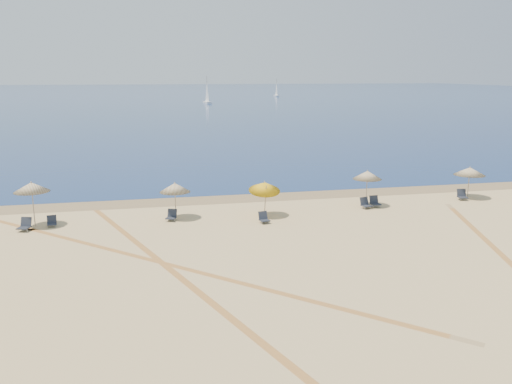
# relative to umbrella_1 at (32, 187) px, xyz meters

# --- Properties ---
(ocean) EXTENTS (500.00, 500.00, 0.00)m
(ocean) POSITION_rel_umbrella_1_xyz_m (13.29, 205.51, -2.31)
(ocean) COLOR #0C2151
(ocean) RESTS_ON ground
(wet_sand) EXTENTS (500.00, 500.00, 0.00)m
(wet_sand) POSITION_rel_umbrella_1_xyz_m (13.29, 4.51, -2.32)
(wet_sand) COLOR olive
(wet_sand) RESTS_ON ground
(umbrella_1) EXTENTS (2.01, 2.01, 2.66)m
(umbrella_1) POSITION_rel_umbrella_1_xyz_m (0.00, 0.00, 0.00)
(umbrella_1) COLOR gray
(umbrella_1) RESTS_ON ground
(umbrella_2) EXTENTS (1.86, 1.86, 2.28)m
(umbrella_2) POSITION_rel_umbrella_1_xyz_m (8.14, -0.02, -0.39)
(umbrella_2) COLOR gray
(umbrella_2) RESTS_ON ground
(umbrella_3) EXTENTS (1.95, 2.03, 2.40)m
(umbrella_3) POSITION_rel_umbrella_1_xyz_m (13.58, -0.68, -0.42)
(umbrella_3) COLOR gray
(umbrella_3) RESTS_ON ground
(umbrella_4) EXTENTS (1.91, 1.91, 2.45)m
(umbrella_4) POSITION_rel_umbrella_1_xyz_m (20.83, 0.47, -0.21)
(umbrella_4) COLOR gray
(umbrella_4) RESTS_ON ground
(umbrella_5) EXTENTS (2.17, 2.17, 2.26)m
(umbrella_5) POSITION_rel_umbrella_1_xyz_m (28.93, 1.21, -0.40)
(umbrella_5) COLOR gray
(umbrella_5) RESTS_ON ground
(chair_2) EXTENTS (0.81, 0.88, 0.74)m
(chair_2) POSITION_rel_umbrella_1_xyz_m (-0.37, -0.85, -1.99)
(chair_2) COLOR black
(chair_2) RESTS_ON ground
(chair_3) EXTENTS (0.61, 0.68, 0.63)m
(chair_3) POSITION_rel_umbrella_1_xyz_m (0.98, -0.27, -2.04)
(chair_3) COLOR black
(chair_3) RESTS_ON ground
(chair_4) EXTENTS (0.77, 0.82, 0.68)m
(chair_4) POSITION_rel_umbrella_1_xyz_m (7.87, -0.45, -2.02)
(chair_4) COLOR black
(chair_4) RESTS_ON ground
(chair_5) EXTENTS (0.66, 0.74, 0.66)m
(chair_5) POSITION_rel_umbrella_1_xyz_m (13.21, -2.09, -2.03)
(chair_5) COLOR black
(chair_5) RESTS_ON ground
(chair_6) EXTENTS (0.72, 0.80, 0.71)m
(chair_6) POSITION_rel_umbrella_1_xyz_m (20.54, -0.08, -2.01)
(chair_6) COLOR black
(chair_6) RESTS_ON ground
(chair_7) EXTENTS (0.63, 0.73, 0.72)m
(chair_7) POSITION_rel_umbrella_1_xyz_m (21.32, 0.17, -2.00)
(chair_7) COLOR black
(chair_7) RESTS_ON ground
(chair_8) EXTENTS (0.74, 0.82, 0.74)m
(chair_8) POSITION_rel_umbrella_1_xyz_m (28.19, 0.76, -2.00)
(chair_8) COLOR black
(chair_8) RESTS_ON ground
(sailboat_0) EXTENTS (2.06, 5.45, 7.92)m
(sailboat_0) POSITION_rel_umbrella_1_xyz_m (24.88, 125.34, 0.08)
(sailboat_0) COLOR white
(sailboat_0) RESTS_ON ocean
(sailboat_1) EXTENTS (1.17, 4.51, 6.71)m
(sailboat_1) POSITION_rel_umbrella_1_xyz_m (56.52, 167.33, -0.29)
(sailboat_1) COLOR white
(sailboat_1) RESTS_ON ocean
(tire_tracks) EXTENTS (53.24, 44.91, 0.00)m
(tire_tracks) POSITION_rel_umbrella_1_xyz_m (12.08, -10.09, -2.32)
(tire_tracks) COLOR tan
(tire_tracks) RESTS_ON ground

